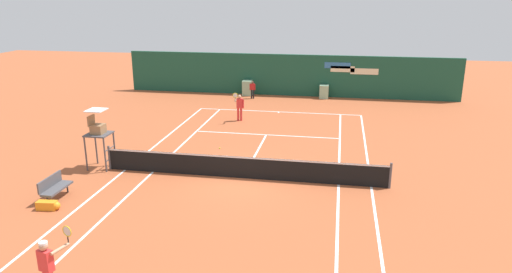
{
  "coord_description": "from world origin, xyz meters",
  "views": [
    {
      "loc": [
        3.8,
        -17.9,
        7.46
      ],
      "look_at": [
        -0.04,
        3.42,
        0.8
      ],
      "focal_mm": 32.71,
      "sensor_mm": 36.0,
      "label": 1
    }
  ],
  "objects": [
    {
      "name": "ground_plane",
      "position": [
        -0.0,
        0.58,
        0.0
      ],
      "size": [
        80.0,
        80.0,
        0.01
      ],
      "color": "#A8512D"
    },
    {
      "name": "tennis_net",
      "position": [
        0.0,
        0.0,
        0.51
      ],
      "size": [
        12.1,
        0.1,
        1.07
      ],
      "color": "#4C4C51",
      "rests_on": "ground_plane"
    },
    {
      "name": "sponsor_back_wall",
      "position": [
        -0.01,
        16.97,
        1.51
      ],
      "size": [
        25.0,
        1.02,
        3.11
      ],
      "color": "#194C38",
      "rests_on": "ground_plane"
    },
    {
      "name": "umpire_chair",
      "position": [
        -6.47,
        0.1,
        1.71
      ],
      "size": [
        1.0,
        1.0,
        2.67
      ],
      "rotation": [
        0.0,
        0.0,
        -1.57
      ],
      "color": "#47474C",
      "rests_on": "ground_plane"
    },
    {
      "name": "player_bench",
      "position": [
        -6.57,
        -3.27,
        0.51
      ],
      "size": [
        0.54,
        1.45,
        0.88
      ],
      "rotation": [
        0.0,
        0.0,
        -1.57
      ],
      "color": "#38383D",
      "rests_on": "ground_plane"
    },
    {
      "name": "equipment_bag",
      "position": [
        -6.24,
        -4.17,
        0.16
      ],
      "size": [
        0.86,
        0.37,
        0.32
      ],
      "color": "orange",
      "rests_on": "ground_plane"
    },
    {
      "name": "player_on_baseline",
      "position": [
        -2.08,
        9.06,
        0.96
      ],
      "size": [
        0.55,
        0.75,
        1.84
      ],
      "rotation": [
        0.0,
        0.0,
        3.31
      ],
      "color": "red",
      "rests_on": "ground_plane"
    },
    {
      "name": "player_near_side",
      "position": [
        -3.15,
        -8.8,
        0.98
      ],
      "size": [
        0.78,
        0.67,
        1.85
      ],
      "rotation": [
        0.0,
        0.0,
        -0.28
      ],
      "color": "red",
      "rests_on": "ground_plane"
    },
    {
      "name": "ball_kid_left_post",
      "position": [
        -2.46,
        15.41,
        0.75
      ],
      "size": [
        0.44,
        0.18,
        1.3
      ],
      "rotation": [
        0.0,
        0.0,
        3.16
      ],
      "color": "black",
      "rests_on": "ground_plane"
    },
    {
      "name": "tennis_ball_near_service_line",
      "position": [
        -1.93,
        3.61,
        0.03
      ],
      "size": [
        0.07,
        0.07,
        0.07
      ],
      "primitive_type": "sphere",
      "color": "#CCE033",
      "rests_on": "ground_plane"
    }
  ]
}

